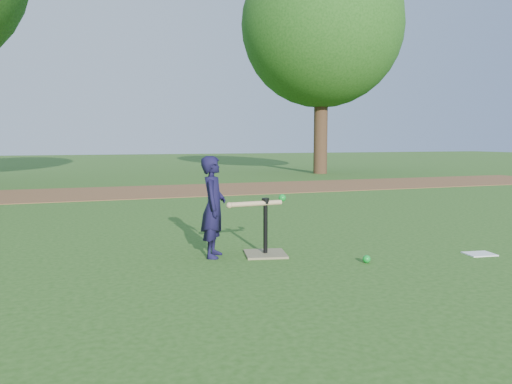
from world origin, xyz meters
name	(u,v)px	position (x,y,z in m)	size (l,w,h in m)	color
ground	(285,263)	(0.00, 0.00, 0.00)	(80.00, 80.00, 0.00)	#285116
dirt_strip	(164,191)	(0.00, 7.50, 0.01)	(24.00, 3.00, 0.01)	brown
child	(213,207)	(-0.61, 0.50, 0.53)	(0.39, 0.25, 1.06)	black
wiffle_ball_ground	(367,259)	(0.77, -0.28, 0.04)	(0.08, 0.08, 0.08)	#0D9628
clipboard	(479,254)	(2.12, -0.37, 0.01)	(0.30, 0.23, 0.01)	white
batting_tee	(265,245)	(-0.06, 0.39, 0.11)	(0.51, 0.51, 0.61)	#7E7350
swing_action	(259,203)	(-0.15, 0.38, 0.57)	(0.70, 0.17, 0.11)	tan
tree_right	(322,26)	(6.50, 12.00, 5.29)	(5.80, 5.80, 8.21)	#382316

